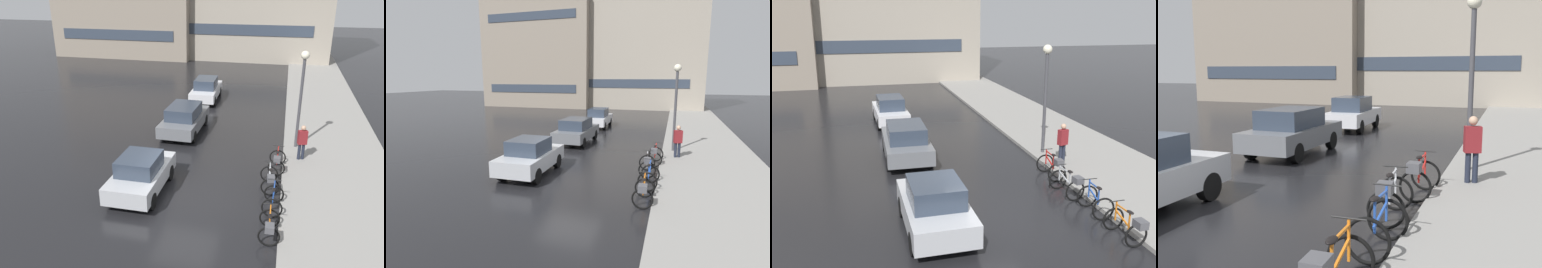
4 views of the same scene
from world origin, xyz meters
TOP-DOWN VIEW (x-y plane):
  - ground_plane at (0.00, 0.00)m, footprint 140.00×140.00m
  - sidewalk_kerb at (6.00, 10.00)m, footprint 4.80×60.00m
  - bicycle_nearest at (3.31, -1.94)m, footprint 0.73×1.37m
  - bicycle_second at (3.34, -0.16)m, footprint 0.78×1.08m
  - bicycle_third at (3.14, 1.24)m, footprint 0.83×1.46m
  - bicycle_farthest at (3.35, 2.97)m, footprint 0.75×1.44m
  - car_silver at (-1.77, -0.07)m, footprint 1.84×3.78m
  - car_grey at (-1.84, 6.62)m, footprint 1.92×4.38m
  - car_white at (-2.01, 13.16)m, footprint 1.88×4.43m
  - pedestrian at (4.38, 4.27)m, footprint 0.45×0.35m
  - streetlamp at (4.17, 5.72)m, footprint 0.39×0.39m

SIDE VIEW (x-z plane):
  - ground_plane at x=0.00m, z-range 0.00..0.00m
  - sidewalk_kerb at x=6.00m, z-range 0.00..0.14m
  - bicycle_second at x=3.34m, z-range -0.10..0.92m
  - bicycle_nearest at x=3.31m, z-range 0.00..0.96m
  - bicycle_third at x=3.14m, z-range 0.01..0.98m
  - bicycle_farthest at x=3.35m, z-range 0.01..1.00m
  - car_silver at x=-1.77m, z-range -0.01..1.58m
  - car_white at x=-2.01m, z-range -0.01..1.60m
  - car_grey at x=-1.84m, z-range 0.01..1.60m
  - pedestrian at x=4.38m, z-range 0.12..1.91m
  - streetlamp at x=4.17m, z-range 0.82..5.71m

